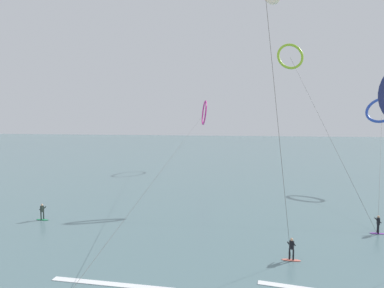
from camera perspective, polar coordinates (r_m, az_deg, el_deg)
sea_water at (r=115.85m, az=7.57°, el=-0.92°), size 400.00×200.00×0.08m
surfer_emerald at (r=37.23m, az=-25.30°, el=-11.14°), size 1.40×0.68×1.70m
surfer_violet at (r=34.46m, az=30.44°, el=-12.55°), size 1.40×0.60×1.70m
surfer_coral at (r=25.83m, az=17.44°, el=-17.81°), size 1.40×0.66×1.70m
kite_cobalt at (r=57.97m, az=30.98°, el=5.27°), size 11.44×25.98×14.22m
kite_magenta at (r=68.91m, az=2.20°, el=5.62°), size 2.28×54.95×14.78m
kite_lime at (r=48.40m, az=17.27°, el=14.78°), size 8.21×17.41×21.38m
wave_crest_mid at (r=22.53m, az=-14.16°, el=-23.32°), size 8.14×0.54×0.12m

